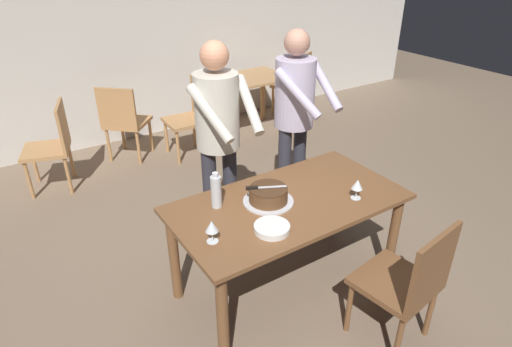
# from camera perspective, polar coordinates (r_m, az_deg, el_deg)

# --- Properties ---
(ground_plane) EXTENTS (14.00, 14.00, 0.00)m
(ground_plane) POSITION_cam_1_polar(r_m,az_deg,el_deg) (3.39, 3.85, -14.41)
(ground_plane) COLOR #7A6651
(back_wall) EXTENTS (10.00, 0.12, 2.70)m
(back_wall) POSITION_cam_1_polar(r_m,az_deg,el_deg) (5.65, -17.71, 17.44)
(back_wall) COLOR silver
(back_wall) RESTS_ON ground_plane
(main_dining_table) EXTENTS (1.59, 0.84, 0.75)m
(main_dining_table) POSITION_cam_1_polar(r_m,az_deg,el_deg) (3.00, 4.24, -5.43)
(main_dining_table) COLOR brown
(main_dining_table) RESTS_ON ground_plane
(cake_on_platter) EXTENTS (0.34, 0.34, 0.11)m
(cake_on_platter) POSITION_cam_1_polar(r_m,az_deg,el_deg) (2.89, 1.63, -2.91)
(cake_on_platter) COLOR silver
(cake_on_platter) RESTS_ON main_dining_table
(cake_knife) EXTENTS (0.25, 0.14, 0.02)m
(cake_knife) POSITION_cam_1_polar(r_m,az_deg,el_deg) (2.85, 0.22, -1.88)
(cake_knife) COLOR silver
(cake_knife) RESTS_ON cake_on_platter
(plate_stack) EXTENTS (0.22, 0.22, 0.04)m
(plate_stack) POSITION_cam_1_polar(r_m,az_deg,el_deg) (2.64, 2.10, -7.18)
(plate_stack) COLOR white
(plate_stack) RESTS_ON main_dining_table
(wine_glass_near) EXTENTS (0.08, 0.08, 0.14)m
(wine_glass_near) POSITION_cam_1_polar(r_m,az_deg,el_deg) (2.51, -5.83, -7.00)
(wine_glass_near) COLOR silver
(wine_glass_near) RESTS_ON main_dining_table
(wine_glass_far) EXTENTS (0.08, 0.08, 0.14)m
(wine_glass_far) POSITION_cam_1_polar(r_m,az_deg,el_deg) (2.98, 13.16, -1.48)
(wine_glass_far) COLOR silver
(wine_glass_far) RESTS_ON main_dining_table
(water_bottle) EXTENTS (0.07, 0.07, 0.25)m
(water_bottle) POSITION_cam_1_polar(r_m,az_deg,el_deg) (2.82, -5.26, -2.32)
(water_bottle) COLOR silver
(water_bottle) RESTS_ON main_dining_table
(person_cutting_cake) EXTENTS (0.47, 0.56, 1.72)m
(person_cutting_cake) POSITION_cam_1_polar(r_m,az_deg,el_deg) (3.17, -4.96, 5.54)
(person_cutting_cake) COLOR #2D2D38
(person_cutting_cake) RESTS_ON ground_plane
(person_standing_beside) EXTENTS (0.46, 0.57, 1.72)m
(person_standing_beside) POSITION_cam_1_polar(r_m,az_deg,el_deg) (3.57, 5.12, 8.16)
(person_standing_beside) COLOR #2D2D38
(person_standing_beside) RESTS_ON ground_plane
(chair_near_side) EXTENTS (0.50, 0.50, 0.90)m
(chair_near_side) POSITION_cam_1_polar(r_m,az_deg,el_deg) (2.84, 19.26, -13.22)
(chair_near_side) COLOR brown
(chair_near_side) RESTS_ON ground_plane
(background_table) EXTENTS (1.00, 0.70, 0.74)m
(background_table) POSITION_cam_1_polar(r_m,az_deg,el_deg) (5.75, -1.11, 10.95)
(background_table) COLOR tan
(background_table) RESTS_ON ground_plane
(background_chair_0) EXTENTS (0.55, 0.55, 0.90)m
(background_chair_0) POSITION_cam_1_polar(r_m,az_deg,el_deg) (4.83, -25.11, 3.57)
(background_chair_0) COLOR tan
(background_chair_0) RESTS_ON ground_plane
(background_chair_1) EXTENTS (0.45, 0.45, 0.90)m
(background_chair_1) POSITION_cam_1_polar(r_m,az_deg,el_deg) (5.18, -8.57, 7.62)
(background_chair_1) COLOR tan
(background_chair_1) RESTS_ON ground_plane
(background_chair_2) EXTENTS (0.59, 0.59, 0.90)m
(background_chair_2) POSITION_cam_1_polar(r_m,az_deg,el_deg) (6.43, 5.14, 11.92)
(background_chair_2) COLOR tan
(background_chair_2) RESTS_ON ground_plane
(background_chair_3) EXTENTS (0.62, 0.62, 0.90)m
(background_chair_3) POSITION_cam_1_polar(r_m,az_deg,el_deg) (5.20, -16.95, 6.76)
(background_chair_3) COLOR tan
(background_chair_3) RESTS_ON ground_plane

